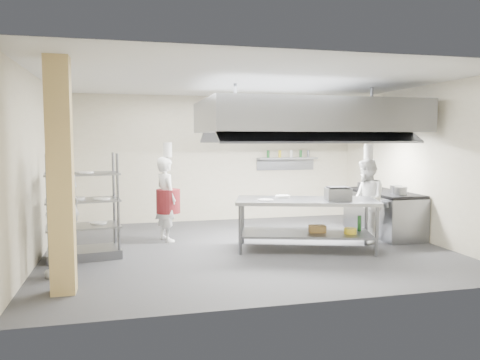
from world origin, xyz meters
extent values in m
plane|color=#272729|center=(0.00, 0.00, 0.00)|extent=(7.00, 7.00, 0.00)
plane|color=silver|center=(0.00, 0.00, 3.00)|extent=(7.00, 7.00, 0.00)
plane|color=#C1B69A|center=(0.00, 3.00, 1.50)|extent=(7.00, 0.00, 7.00)
plane|color=#C1B69A|center=(-3.50, 0.00, 1.50)|extent=(0.00, 6.00, 6.00)
plane|color=#C1B69A|center=(3.50, 0.00, 1.50)|extent=(0.00, 6.00, 6.00)
cube|color=#E2BF74|center=(-2.90, -1.90, 1.50)|extent=(0.30, 0.30, 3.00)
cube|color=gray|center=(1.30, 0.40, 2.40)|extent=(4.00, 2.50, 0.60)
cube|color=white|center=(0.40, 0.40, 2.08)|extent=(1.60, 0.12, 0.04)
cube|color=white|center=(2.20, 0.40, 2.08)|extent=(1.60, 0.12, 0.04)
cube|color=gray|center=(1.80, 2.84, 1.50)|extent=(1.50, 0.28, 0.04)
cube|color=gray|center=(1.00, -0.42, 0.88)|extent=(2.65, 1.70, 0.06)
cube|color=slate|center=(1.00, -0.42, 0.30)|extent=(2.43, 1.54, 0.04)
cube|color=slate|center=(3.08, 0.50, 0.42)|extent=(0.80, 2.00, 0.84)
cube|color=black|center=(3.08, 0.50, 0.87)|extent=(0.78, 1.96, 0.06)
imported|color=silver|center=(-1.35, 0.89, 0.82)|extent=(0.57, 0.69, 1.64)
imported|color=silver|center=(2.33, -0.17, 0.80)|extent=(0.81, 0.92, 1.61)
imported|color=white|center=(-3.00, -1.02, 0.97)|extent=(0.67, 1.20, 1.93)
cube|color=slate|center=(1.52, -0.62, 1.01)|extent=(0.47, 0.40, 0.21)
cube|color=olive|center=(1.19, -0.49, 0.38)|extent=(0.32, 0.25, 0.13)
cylinder|color=gray|center=(3.10, 0.07, 0.98)|extent=(0.23, 0.23, 0.16)
cylinder|color=white|center=(-2.80, -0.09, 0.56)|extent=(0.28, 0.28, 0.05)
camera|label=1|loc=(-2.09, -8.14, 1.97)|focal=35.00mm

